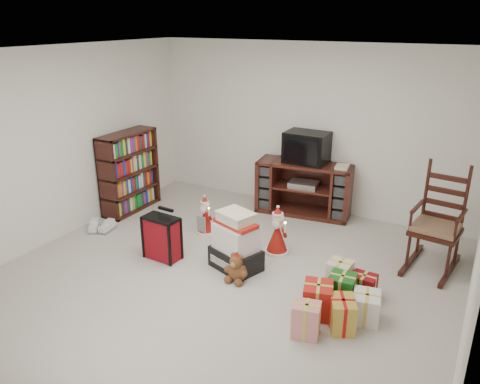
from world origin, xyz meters
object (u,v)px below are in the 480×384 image
at_px(mrs_claus_figurine, 205,219).
at_px(teddy_bear, 237,269).
at_px(sneaker_pair, 101,227).
at_px(gift_cluster, 341,300).
at_px(rocking_chair, 436,231).
at_px(red_suitcase, 162,238).
at_px(tv_stand, 304,188).
at_px(gift_pile, 236,245).
at_px(crt_television, 307,147).
at_px(bookshelf, 129,173).
at_px(santa_figurine, 277,235).

bearing_deg(mrs_claus_figurine, teddy_bear, -41.53).
distance_m(sneaker_pair, gift_cluster, 3.55).
xyz_separation_m(rocking_chair, red_suitcase, (-2.94, -1.43, -0.17)).
bearing_deg(gift_cluster, tv_stand, 120.32).
relative_size(gift_pile, red_suitcase, 1.09).
bearing_deg(crt_television, gift_cluster, -59.49).
xyz_separation_m(sneaker_pair, gift_cluster, (3.54, -0.25, 0.08)).
height_order(gift_pile, mrs_claus_figurine, gift_pile).
bearing_deg(bookshelf, red_suitcase, -36.53).
height_order(tv_stand, santa_figurine, tv_stand).
relative_size(teddy_bear, santa_figurine, 0.53).
xyz_separation_m(bookshelf, rocking_chair, (4.35, 0.39, -0.14)).
xyz_separation_m(santa_figurine, crt_television, (-0.20, 1.41, 0.78)).
height_order(tv_stand, crt_television, crt_television).
xyz_separation_m(red_suitcase, crt_television, (0.98, 2.23, 0.74)).
bearing_deg(bookshelf, teddy_bear, -23.14).
bearing_deg(red_suitcase, gift_pile, 17.42).
bearing_deg(rocking_chair, crt_television, 165.06).
relative_size(bookshelf, mrs_claus_figurine, 2.24).
height_order(rocking_chair, mrs_claus_figurine, rocking_chair).
bearing_deg(sneaker_pair, red_suitcase, -33.92).
bearing_deg(tv_stand, mrs_claus_figurine, -132.75).
bearing_deg(gift_pile, santa_figurine, 84.81).
distance_m(bookshelf, gift_pile, 2.47).
bearing_deg(crt_television, gift_pile, -91.32).
bearing_deg(gift_cluster, bookshelf, 163.76).
bearing_deg(santa_figurine, mrs_claus_figurine, 176.99).
distance_m(tv_stand, gift_pile, 1.96).
distance_m(gift_pile, santa_figurine, 0.65).
xyz_separation_m(tv_stand, santa_figurine, (0.19, -1.37, -0.16)).
xyz_separation_m(gift_pile, santa_figurine, (0.26, 0.59, -0.07)).
relative_size(teddy_bear, crt_television, 0.54).
xyz_separation_m(teddy_bear, sneaker_pair, (-2.32, 0.23, -0.10)).
relative_size(bookshelf, sneaker_pair, 3.07).
height_order(bookshelf, mrs_claus_figurine, bookshelf).
bearing_deg(tv_stand, gift_pile, -99.57).
xyz_separation_m(bookshelf, crt_television, (2.38, 1.18, 0.44)).
distance_m(teddy_bear, gift_cluster, 1.21).
height_order(red_suitcase, santa_figurine, red_suitcase).
bearing_deg(gift_pile, mrs_claus_figurine, 162.00).
height_order(mrs_claus_figurine, crt_television, crt_television).
height_order(santa_figurine, gift_cluster, santa_figurine).
height_order(rocking_chair, gift_pile, rocking_chair).
xyz_separation_m(tv_stand, bookshelf, (-2.39, -1.14, 0.19)).
bearing_deg(red_suitcase, tv_stand, 68.91).
bearing_deg(red_suitcase, mrs_claus_figurine, 89.35).
xyz_separation_m(gift_pile, gift_cluster, (1.37, -0.26, -0.18)).
distance_m(bookshelf, sneaker_pair, 1.00).
height_order(tv_stand, teddy_bear, tv_stand).
xyz_separation_m(mrs_claus_figurine, sneaker_pair, (-1.32, -0.66, -0.16)).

